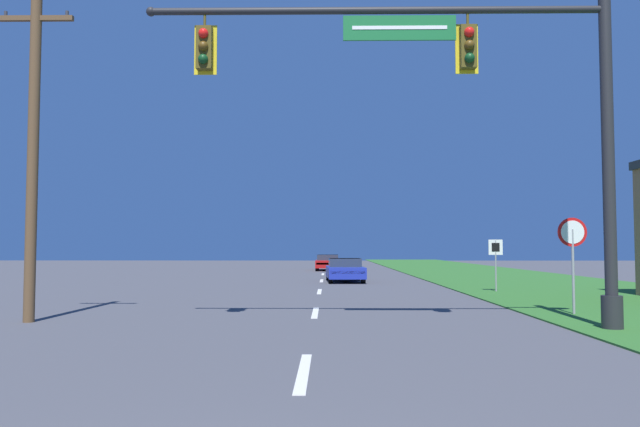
{
  "coord_description": "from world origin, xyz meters",
  "views": [
    {
      "loc": [
        0.35,
        -2.92,
        1.77
      ],
      "look_at": [
        0.0,
        23.61,
        3.21
      ],
      "focal_mm": 35.0,
      "sensor_mm": 36.0,
      "label": 1
    }
  ],
  "objects_px": {
    "stop_sign": "(573,244)",
    "signal_mast": "(489,107)",
    "utility_pole_near": "(33,143)",
    "car_ahead": "(345,270)",
    "route_sign_post": "(496,253)",
    "far_car": "(328,262)"
  },
  "relations": [
    {
      "from": "signal_mast",
      "to": "utility_pole_near",
      "type": "bearing_deg",
      "value": 172.99
    },
    {
      "from": "signal_mast",
      "to": "far_car",
      "type": "xyz_separation_m",
      "value": [
        -3.55,
        34.55,
        -4.21
      ]
    },
    {
      "from": "stop_sign",
      "to": "signal_mast",
      "type": "bearing_deg",
      "value": -134.43
    },
    {
      "from": "far_car",
      "to": "stop_sign",
      "type": "relative_size",
      "value": 1.78
    },
    {
      "from": "car_ahead",
      "to": "route_sign_post",
      "type": "bearing_deg",
      "value": -52.52
    },
    {
      "from": "car_ahead",
      "to": "route_sign_post",
      "type": "distance_m",
      "value": 9.47
    },
    {
      "from": "route_sign_post",
      "to": "utility_pole_near",
      "type": "distance_m",
      "value": 17.1
    },
    {
      "from": "car_ahead",
      "to": "utility_pole_near",
      "type": "distance_m",
      "value": 19.46
    },
    {
      "from": "car_ahead",
      "to": "route_sign_post",
      "type": "height_order",
      "value": "route_sign_post"
    },
    {
      "from": "car_ahead",
      "to": "far_car",
      "type": "height_order",
      "value": "same"
    },
    {
      "from": "car_ahead",
      "to": "stop_sign",
      "type": "bearing_deg",
      "value": -70.63
    },
    {
      "from": "signal_mast",
      "to": "stop_sign",
      "type": "relative_size",
      "value": 4.11
    },
    {
      "from": "car_ahead",
      "to": "stop_sign",
      "type": "xyz_separation_m",
      "value": [
        5.53,
        -15.74,
        1.26
      ]
    },
    {
      "from": "route_sign_post",
      "to": "utility_pole_near",
      "type": "relative_size",
      "value": 0.25
    },
    {
      "from": "car_ahead",
      "to": "far_car",
      "type": "distance_m",
      "value": 15.89
    },
    {
      "from": "far_car",
      "to": "utility_pole_near",
      "type": "bearing_deg",
      "value": -101.95
    },
    {
      "from": "car_ahead",
      "to": "far_car",
      "type": "xyz_separation_m",
      "value": [
        -0.9,
        15.87,
        0.0
      ]
    },
    {
      "from": "utility_pole_near",
      "to": "car_ahead",
      "type": "bearing_deg",
      "value": 65.45
    },
    {
      "from": "signal_mast",
      "to": "far_car",
      "type": "bearing_deg",
      "value": 95.87
    },
    {
      "from": "signal_mast",
      "to": "route_sign_post",
      "type": "bearing_deg",
      "value": 74.6
    },
    {
      "from": "stop_sign",
      "to": "utility_pole_near",
      "type": "xyz_separation_m",
      "value": [
        -13.47,
        -1.64,
        2.39
      ]
    },
    {
      "from": "far_car",
      "to": "car_ahead",
      "type": "bearing_deg",
      "value": -86.74
    }
  ]
}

